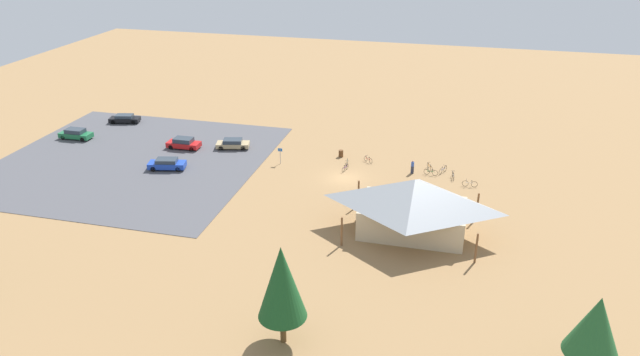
# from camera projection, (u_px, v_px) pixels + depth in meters

# --- Properties ---
(ground) EXTENTS (160.00, 160.00, 0.00)m
(ground) POSITION_uv_depth(u_px,v_px,m) (345.00, 178.00, 71.58)
(ground) COLOR #937047
(ground) RESTS_ON ground
(parking_lot_asphalt) EXTENTS (33.25, 32.80, 0.05)m
(parking_lot_asphalt) POSITION_uv_depth(u_px,v_px,m) (132.00, 160.00, 76.65)
(parking_lot_asphalt) COLOR #4C4C51
(parking_lot_asphalt) RESTS_ON ground
(bike_pavilion) EXTENTS (12.91, 8.91, 5.80)m
(bike_pavilion) POSITION_uv_depth(u_px,v_px,m) (413.00, 202.00, 58.33)
(bike_pavilion) COLOR #C6B28E
(bike_pavilion) RESTS_ON ground
(trash_bin) EXTENTS (0.60, 0.60, 0.90)m
(trash_bin) POSITION_uv_depth(u_px,v_px,m) (341.00, 154.00, 77.51)
(trash_bin) COLOR brown
(trash_bin) RESTS_ON ground
(lot_sign) EXTENTS (0.56, 0.08, 2.20)m
(lot_sign) POSITION_uv_depth(u_px,v_px,m) (280.00, 153.00, 74.99)
(lot_sign) COLOR #99999E
(lot_sign) RESTS_ON ground
(pine_far_west) EXTENTS (3.63, 3.63, 8.23)m
(pine_far_west) POSITION_uv_depth(u_px,v_px,m) (282.00, 283.00, 42.47)
(pine_far_west) COLOR brown
(pine_far_west) RESTS_ON ground
(pine_far_east) EXTENTS (3.63, 3.63, 7.02)m
(pine_far_east) POSITION_uv_depth(u_px,v_px,m) (596.00, 326.00, 38.82)
(pine_far_east) COLOR brown
(pine_far_east) RESTS_ON ground
(bicycle_silver_edge_north) EXTENTS (1.77, 0.48, 0.90)m
(bicycle_silver_edge_north) POSITION_uv_depth(u_px,v_px,m) (470.00, 184.00, 69.20)
(bicycle_silver_edge_north) COLOR black
(bicycle_silver_edge_north) RESTS_ON ground
(bicycle_white_lone_west) EXTENTS (0.48, 1.75, 0.83)m
(bicycle_white_lone_west) POSITION_uv_depth(u_px,v_px,m) (453.00, 176.00, 71.31)
(bicycle_white_lone_west) COLOR black
(bicycle_white_lone_west) RESTS_ON ground
(bicycle_blue_trailside) EXTENTS (0.87, 1.67, 0.89)m
(bicycle_blue_trailside) POSITION_uv_depth(u_px,v_px,m) (443.00, 170.00, 72.80)
(bicycle_blue_trailside) COLOR black
(bicycle_blue_trailside) RESTS_ON ground
(bicycle_purple_near_porch) EXTENTS (0.58, 1.65, 0.80)m
(bicycle_purple_near_porch) POSITION_uv_depth(u_px,v_px,m) (345.00, 168.00, 73.41)
(bicycle_purple_near_porch) COLOR black
(bicycle_purple_near_porch) RESTS_ON ground
(bicycle_teal_yard_center) EXTENTS (0.49, 1.68, 0.75)m
(bicycle_teal_yard_center) POSITION_uv_depth(u_px,v_px,m) (347.00, 162.00, 75.11)
(bicycle_teal_yard_center) COLOR black
(bicycle_teal_yard_center) RESTS_ON ground
(bicycle_orange_yard_front) EXTENTS (0.80, 1.53, 0.81)m
(bicycle_orange_yard_front) POSITION_uv_depth(u_px,v_px,m) (430.00, 167.00, 73.79)
(bicycle_orange_yard_front) COLOR black
(bicycle_orange_yard_front) RESTS_ON ground
(bicycle_green_by_bin) EXTENTS (1.73, 0.48, 0.83)m
(bicycle_green_by_bin) POSITION_uv_depth(u_px,v_px,m) (431.00, 172.00, 72.23)
(bicycle_green_by_bin) COLOR black
(bicycle_green_by_bin) RESTS_ON ground
(bicycle_red_near_sign) EXTENTS (1.28, 1.03, 0.79)m
(bicycle_red_near_sign) POSITION_uv_depth(u_px,v_px,m) (368.00, 160.00, 75.91)
(bicycle_red_near_sign) COLOR black
(bicycle_red_near_sign) RESTS_ON ground
(car_green_near_entry) EXTENTS (4.55, 1.82, 1.45)m
(car_green_near_entry) POSITION_uv_depth(u_px,v_px,m) (76.00, 134.00, 83.35)
(car_green_near_entry) COLOR #1E6B3D
(car_green_near_entry) RESTS_ON parking_lot_asphalt
(car_tan_back_corner) EXTENTS (4.70, 2.84, 1.28)m
(car_tan_back_corner) POSITION_uv_depth(u_px,v_px,m) (233.00, 144.00, 80.08)
(car_tan_back_corner) COLOR tan
(car_tan_back_corner) RESTS_ON parking_lot_asphalt
(car_red_end_stall) EXTENTS (4.47, 1.92, 1.46)m
(car_red_end_stall) POSITION_uv_depth(u_px,v_px,m) (184.00, 143.00, 80.04)
(car_red_end_stall) COLOR red
(car_red_end_stall) RESTS_ON parking_lot_asphalt
(car_blue_inner_stall) EXTENTS (4.82, 2.76, 1.37)m
(car_blue_inner_stall) POSITION_uv_depth(u_px,v_px,m) (167.00, 164.00, 73.66)
(car_blue_inner_stall) COLOR #1E42B2
(car_blue_inner_stall) RESTS_ON parking_lot_asphalt
(car_black_mid_lot) EXTENTS (4.73, 2.67, 1.24)m
(car_black_mid_lot) POSITION_uv_depth(u_px,v_px,m) (125.00, 119.00, 89.65)
(car_black_mid_lot) COLOR black
(car_black_mid_lot) RESTS_ON parking_lot_asphalt
(visitor_by_pavilion) EXTENTS (0.39, 0.36, 1.74)m
(visitor_by_pavilion) POSITION_uv_depth(u_px,v_px,m) (412.00, 166.00, 72.48)
(visitor_by_pavilion) COLOR #2D3347
(visitor_by_pavilion) RESTS_ON ground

